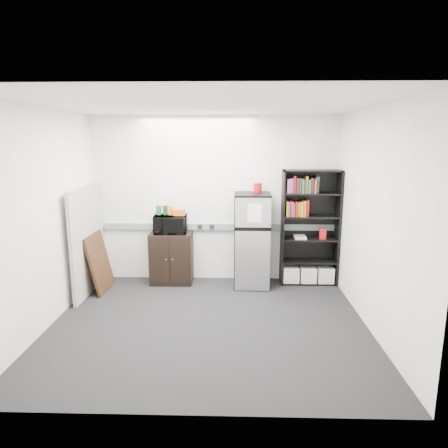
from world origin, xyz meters
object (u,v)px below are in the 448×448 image
Objects in this scene: microwave at (170,224)px; refrigerator at (252,240)px; cubicle_partition at (88,240)px; bookshelf at (310,228)px; cabinet at (172,258)px.

refrigerator reaches higher than microwave.
cubicle_partition reaches higher than microwave.
cubicle_partition is 1.28m from microwave.
cubicle_partition is at bearing -171.94° from bookshelf.
bookshelf reaches higher than cubicle_partition.
cubicle_partition is (-3.43, -0.49, -0.10)m from bookshelf.
refrigerator is at bearing 7.76° from cubicle_partition.
bookshelf reaches higher than refrigerator.
cabinet is (1.20, 0.42, -0.39)m from cubicle_partition.
bookshelf is 3.55× the size of microwave.
refrigerator is (-0.93, -0.14, -0.17)m from bookshelf.
bookshelf is at bearing 1.66° from cabinet.
cubicle_partition is at bearing -160.65° from cabinet.
cabinet is 0.56× the size of refrigerator.
refrigerator is at bearing -171.15° from bookshelf.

